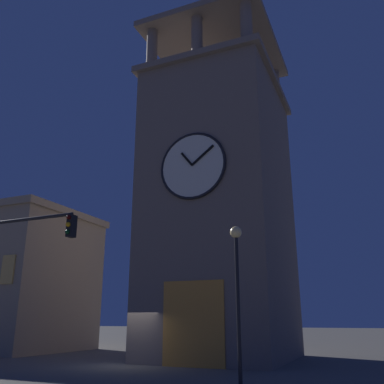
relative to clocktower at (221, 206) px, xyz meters
name	(u,v)px	position (x,y,z in m)	size (l,w,h in m)	color
ground_plane	(128,366)	(3.19, 5.05, -8.97)	(200.00, 200.00, 0.00)	#56544F
clocktower	(221,206)	(0.00, 0.00, 0.00)	(8.04, 9.58, 22.86)	#75665B
traffic_signal_near	(2,263)	(3.83, 12.79, -4.87)	(4.56, 0.41, 6.16)	black
street_lamp	(237,272)	(-3.69, 9.05, -5.16)	(0.44, 0.44, 5.51)	black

